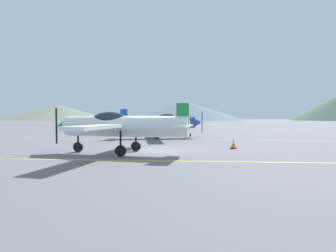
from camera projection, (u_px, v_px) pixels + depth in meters
The scene contains 8 objects.
ground_plane at pixel (155, 151), 15.27m from camera, with size 400.00×400.00×0.00m, color slate.
apron_line_near at pixel (145, 161), 11.97m from camera, with size 80.00×0.16×0.01m, color yellow.
apron_line_far at pixel (167, 140), 22.75m from camera, with size 80.00×0.16×0.01m, color yellow.
airplane_near at pixel (120, 126), 14.37m from camera, with size 7.54×8.64×2.58m.
airplane_mid at pixel (161, 122), 24.82m from camera, with size 7.56×8.62×2.58m.
traffic_cone_front at pixel (233, 144), 16.60m from camera, with size 0.36×0.36×0.59m.
hill_left at pixel (57, 112), 163.32m from camera, with size 65.75×65.75×8.91m, color slate.
hill_centerleft at pixel (184, 111), 149.38m from camera, with size 64.34×64.34×10.12m, color slate.
Camera 1 is at (1.95, -15.10, 1.92)m, focal length 29.58 mm.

